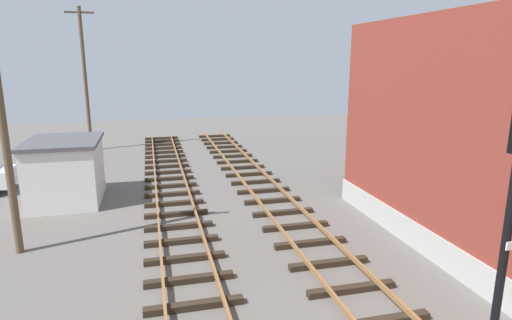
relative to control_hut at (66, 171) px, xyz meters
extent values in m
cube|color=#2D2319|center=(8.68, -10.01, -1.30)|extent=(2.50, 0.24, 0.18)
cube|color=#2D2319|center=(8.68, -8.49, -1.30)|extent=(2.50, 0.24, 0.18)
cube|color=#2D2319|center=(8.68, -6.97, -1.30)|extent=(2.50, 0.24, 0.18)
cube|color=#2D2319|center=(8.68, -5.46, -1.30)|extent=(2.50, 0.24, 0.18)
cube|color=#2D2319|center=(8.68, -3.94, -1.30)|extent=(2.50, 0.24, 0.18)
cube|color=#2D2319|center=(8.68, -2.42, -1.30)|extent=(2.50, 0.24, 0.18)
cube|color=#2D2319|center=(8.68, -0.90, -1.30)|extent=(2.50, 0.24, 0.18)
cube|color=#2D2319|center=(8.68, 0.62, -1.30)|extent=(2.50, 0.24, 0.18)
cube|color=#2D2319|center=(8.68, 2.13, -1.30)|extent=(2.50, 0.24, 0.18)
cube|color=#2D2319|center=(8.68, 3.65, -1.30)|extent=(2.50, 0.24, 0.18)
cube|color=#2D2319|center=(8.68, 5.17, -1.30)|extent=(2.50, 0.24, 0.18)
cube|color=#2D2319|center=(8.68, 6.69, -1.30)|extent=(2.50, 0.24, 0.18)
cube|color=#2D2319|center=(8.68, 8.20, -1.30)|extent=(2.50, 0.24, 0.18)
cube|color=#2D2319|center=(8.68, 9.72, -1.30)|extent=(2.50, 0.24, 0.18)
cube|color=#2D2319|center=(8.68, 11.24, -1.30)|extent=(2.50, 0.24, 0.18)
cube|color=#2D2319|center=(8.68, 12.76, -1.30)|extent=(2.50, 0.24, 0.18)
cube|color=#2D2319|center=(8.68, 14.28, -1.30)|extent=(2.50, 0.24, 0.18)
cube|color=#2D2319|center=(4.50, -9.78, -1.30)|extent=(2.50, 0.24, 0.18)
cube|color=#2D2319|center=(4.50, -8.44, -1.30)|extent=(2.50, 0.24, 0.18)
cube|color=#2D2319|center=(4.50, -7.10, -1.30)|extent=(2.50, 0.24, 0.18)
cube|color=#2D2319|center=(4.50, -5.76, -1.30)|extent=(2.50, 0.24, 0.18)
cube|color=#2D2319|center=(4.50, -4.41, -1.30)|extent=(2.50, 0.24, 0.18)
cube|color=#2D2319|center=(4.50, -3.07, -1.30)|extent=(2.50, 0.24, 0.18)
cube|color=#2D2319|center=(4.50, -1.73, -1.30)|extent=(2.50, 0.24, 0.18)
cube|color=#2D2319|center=(4.50, -0.39, -1.30)|extent=(2.50, 0.24, 0.18)
cube|color=#2D2319|center=(4.50, 0.95, -1.30)|extent=(2.50, 0.24, 0.18)
cube|color=#2D2319|center=(4.50, 2.29, -1.30)|extent=(2.50, 0.24, 0.18)
cube|color=#2D2319|center=(4.50, 3.63, -1.30)|extent=(2.50, 0.24, 0.18)
cube|color=#2D2319|center=(4.50, 4.97, -1.30)|extent=(2.50, 0.24, 0.18)
cube|color=#2D2319|center=(4.50, 6.32, -1.30)|extent=(2.50, 0.24, 0.18)
cube|color=#2D2319|center=(4.50, 7.66, -1.30)|extent=(2.50, 0.24, 0.18)
cube|color=#2D2319|center=(4.50, 9.00, -1.30)|extent=(2.50, 0.24, 0.18)
cube|color=#2D2319|center=(4.50, 10.34, -1.30)|extent=(2.50, 0.24, 0.18)
cube|color=#2D2319|center=(4.50, 11.68, -1.30)|extent=(2.50, 0.24, 0.18)
cube|color=#2D2319|center=(4.50, 13.02, -1.30)|extent=(2.50, 0.24, 0.18)
cube|color=#2D2319|center=(4.50, 14.36, -1.30)|extent=(2.50, 0.24, 0.18)
cylinder|color=black|center=(10.77, -12.66, 0.75)|extent=(0.18, 0.18, 4.27)
cube|color=white|center=(10.77, -12.80, 0.96)|extent=(0.24, 0.03, 0.18)
cube|color=silver|center=(0.01, 0.00, -0.09)|extent=(2.80, 3.60, 2.60)
cube|color=#4C4C51|center=(0.01, 0.00, 1.29)|extent=(3.00, 3.80, 0.16)
cube|color=brown|center=(-1.41, 0.00, -0.39)|extent=(0.06, 0.90, 2.00)
cylinder|color=black|center=(-3.55, 3.12, -1.07)|extent=(0.64, 0.24, 0.64)
cylinder|color=brown|center=(-0.65, -5.15, 3.02)|extent=(0.24, 0.24, 8.82)
cylinder|color=brown|center=(-0.35, 11.38, 3.35)|extent=(0.24, 0.24, 9.47)
cube|color=#4C3D2D|center=(-0.35, 11.38, 7.68)|extent=(1.80, 0.12, 0.12)
camera|label=1|loc=(3.67, -19.43, 4.71)|focal=29.94mm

